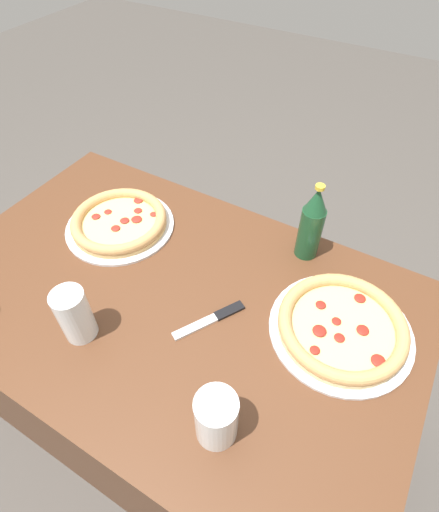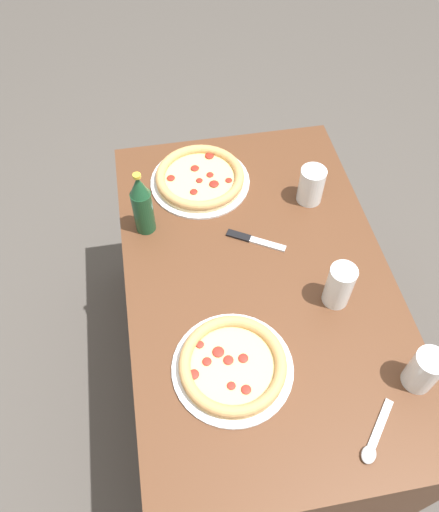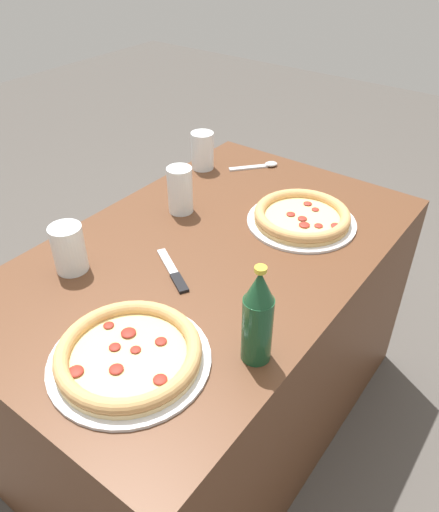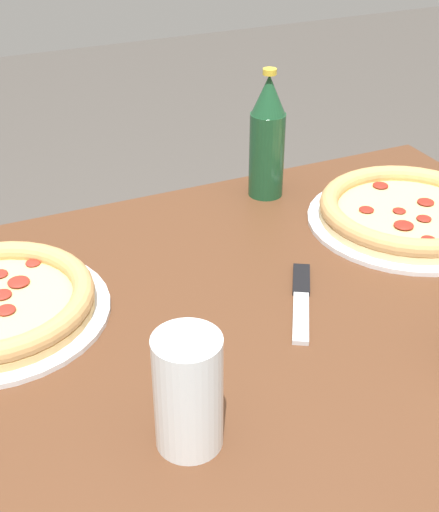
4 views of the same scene
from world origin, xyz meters
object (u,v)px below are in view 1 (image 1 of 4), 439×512
at_px(pizza_margherita, 119,222).
at_px(pizza_veggie, 342,326).
at_px(glass_orange_juice, 216,418).
at_px(knife, 212,319).
at_px(beer_bottle, 312,224).
at_px(glass_iced_tea, 75,316).

xyz_separation_m(pizza_margherita, pizza_veggie, (0.69, -0.02, 0.00)).
relative_size(glass_orange_juice, knife, 0.72).
distance_m(beer_bottle, knife, 0.36).
relative_size(pizza_veggie, glass_iced_tea, 2.38).
height_order(pizza_veggie, knife, pizza_veggie).
distance_m(pizza_margherita, pizza_veggie, 0.69).
bearing_deg(pizza_margherita, knife, -19.54).
height_order(pizza_margherita, knife, pizza_margherita).
distance_m(glass_iced_tea, knife, 0.32).
bearing_deg(pizza_margherita, glass_iced_tea, -64.47).
bearing_deg(pizza_veggie, glass_orange_juice, -111.92).
bearing_deg(glass_orange_juice, beer_bottle, 93.17).
bearing_deg(pizza_margherita, glass_orange_juice, -33.63).
bearing_deg(glass_orange_juice, pizza_veggie, 68.08).
bearing_deg(glass_iced_tea, knife, 36.55).
bearing_deg(glass_iced_tea, pizza_veggie, 30.31).
height_order(glass_iced_tea, beer_bottle, beer_bottle).
bearing_deg(pizza_margherita, beer_bottle, 19.13).
xyz_separation_m(pizza_margherita, beer_bottle, (0.52, 0.18, 0.09)).
bearing_deg(beer_bottle, knife, -108.88).
height_order(pizza_veggie, beer_bottle, beer_bottle).
relative_size(pizza_margherita, knife, 1.82).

